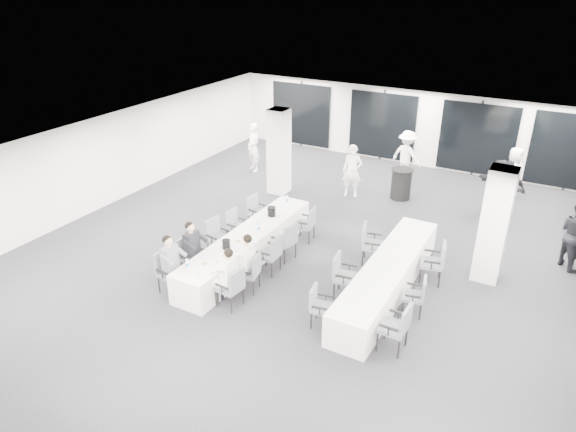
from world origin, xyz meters
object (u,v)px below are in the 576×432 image
at_px(chair_main_left_far, 256,210).
at_px(chair_main_right_near, 233,286).
at_px(cocktail_table, 401,184).
at_px(chair_main_left_fourth, 235,224).
at_px(chair_main_left_mid, 217,235).
at_px(chair_main_left_near, 168,269).
at_px(chair_side_right_mid, 417,294).
at_px(standing_guest_e, 514,169).
at_px(chair_main_left_second, 189,254).
at_px(chair_side_right_near, 398,325).
at_px(chair_side_left_near, 319,304).
at_px(chair_side_left_mid, 343,273).
at_px(chair_main_right_mid, 272,252).
at_px(standing_guest_f, 498,183).
at_px(standing_guest_d, 506,186).
at_px(banquet_table_main, 248,247).
at_px(standing_guest_a, 352,168).
at_px(ice_bucket_far, 272,212).
at_px(chair_main_right_second, 251,271).
at_px(standing_guest_g, 253,144).
at_px(chair_main_right_far, 308,222).
at_px(standing_guest_c, 407,152).
at_px(chair_side_left_far, 370,241).
at_px(chair_main_right_fourth, 286,239).
at_px(ice_bucket_near, 226,244).
at_px(chair_side_right_far, 436,260).
at_px(banquet_table_side, 387,277).

relative_size(chair_main_left_far, chair_main_right_near, 0.98).
xyz_separation_m(cocktail_table, chair_main_left_fourth, (-2.97, -5.06, 0.02)).
relative_size(chair_main_left_mid, chair_main_right_near, 1.04).
bearing_deg(chair_main_left_near, chair_main_left_mid, -175.90).
height_order(chair_side_right_mid, standing_guest_e, standing_guest_e).
distance_m(chair_main_left_second, chair_side_right_near, 5.24).
bearing_deg(chair_side_left_near, chair_side_left_mid, 170.45).
bearing_deg(chair_main_right_mid, standing_guest_f, -33.44).
xyz_separation_m(chair_main_right_mid, standing_guest_d, (4.40, 5.98, 0.46)).
xyz_separation_m(banquet_table_main, chair_main_left_fourth, (-0.83, 0.67, 0.15)).
distance_m(chair_main_right_mid, standing_guest_a, 5.40).
distance_m(cocktail_table, ice_bucket_far, 5.03).
height_order(chair_main_right_second, standing_guest_g, standing_guest_g).
relative_size(chair_side_left_near, standing_guest_d, 0.43).
distance_m(chair_main_right_far, standing_guest_c, 5.93).
xyz_separation_m(chair_main_left_second, standing_guest_e, (6.04, 8.84, 0.38)).
xyz_separation_m(cocktail_table, standing_guest_e, (3.07, 1.85, 0.44)).
bearing_deg(ice_bucket_far, chair_main_left_second, -108.73).
distance_m(banquet_table_main, chair_side_right_mid, 4.39).
distance_m(chair_main_right_near, chair_side_left_mid, 2.46).
bearing_deg(chair_main_right_far, chair_side_left_mid, -143.43).
distance_m(chair_main_right_mid, chair_side_left_far, 2.48).
bearing_deg(chair_main_right_far, cocktail_table, -25.10).
distance_m(chair_main_right_far, chair_side_left_far, 1.91).
height_order(chair_main_left_far, ice_bucket_far, ice_bucket_far).
height_order(chair_main_left_second, chair_main_right_fourth, chair_main_right_fourth).
height_order(chair_main_right_mid, standing_guest_d, standing_guest_d).
xyz_separation_m(chair_main_left_mid, chair_main_left_fourth, (0.01, 0.83, -0.04)).
distance_m(chair_main_left_far, chair_side_left_far, 3.57).
height_order(chair_main_left_second, chair_main_right_near, chair_main_left_second).
bearing_deg(chair_side_left_far, chair_main_right_fourth, -79.44).
xyz_separation_m(chair_main_left_second, standing_guest_d, (6.07, 7.02, 0.46)).
relative_size(standing_guest_d, standing_guest_f, 1.06).
relative_size(chair_main_right_near, standing_guest_g, 0.48).
bearing_deg(chair_main_right_fourth, ice_bucket_near, 159.89).
bearing_deg(chair_main_left_far, banquet_table_main, 34.28).
distance_m(chair_side_left_far, chair_side_right_near, 3.34).
xyz_separation_m(chair_side_right_far, standing_guest_f, (0.57, 4.76, 0.37)).
bearing_deg(chair_main_left_mid, chair_side_left_far, 123.22).
height_order(banquet_table_main, chair_main_left_second, chair_main_left_second).
distance_m(chair_main_left_far, chair_side_right_near, 6.14).
relative_size(chair_main_right_fourth, chair_main_right_far, 1.05).
distance_m(chair_main_left_mid, ice_bucket_far, 1.62).
distance_m(chair_main_right_near, standing_guest_c, 9.44).
distance_m(banquet_table_side, chair_main_right_far, 3.03).
distance_m(standing_guest_a, standing_guest_d, 4.62).
bearing_deg(chair_main_right_mid, chair_main_left_far, 40.82).
xyz_separation_m(chair_side_left_near, standing_guest_e, (2.47, 9.09, 0.44)).
xyz_separation_m(chair_main_right_mid, standing_guest_a, (-0.18, 5.38, 0.41)).
distance_m(banquet_table_main, standing_guest_g, 6.58).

